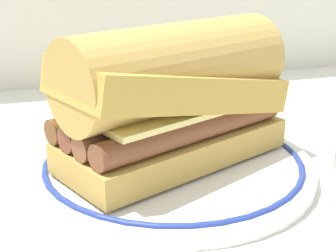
{
  "coord_description": "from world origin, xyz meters",
  "views": [
    {
      "loc": [
        -0.12,
        -0.4,
        0.2
      ],
      "look_at": [
        -0.0,
        0.0,
        0.04
      ],
      "focal_mm": 53.95,
      "sensor_mm": 36.0,
      "label": 1
    }
  ],
  "objects": [
    {
      "name": "ground_plane",
      "position": [
        0.0,
        0.0,
        0.0
      ],
      "size": [
        1.5,
        1.5,
        0.0
      ],
      "primitive_type": "plane",
      "color": "silver"
    },
    {
      "name": "sausage_sandwich",
      "position": [
        -0.0,
        0.0,
        0.08
      ],
      "size": [
        0.23,
        0.16,
        0.12
      ],
      "rotation": [
        0.0,
        0.0,
        0.41
      ],
      "color": "tan",
      "rests_on": "plate"
    },
    {
      "name": "plate",
      "position": [
        -0.0,
        0.0,
        0.01
      ],
      "size": [
        0.25,
        0.25,
        0.01
      ],
      "color": "white",
      "rests_on": "ground_plane"
    }
  ]
}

